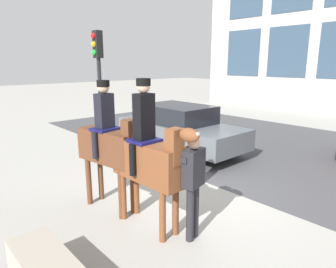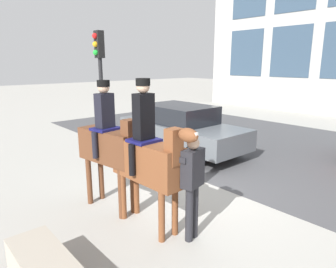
% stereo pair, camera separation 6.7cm
% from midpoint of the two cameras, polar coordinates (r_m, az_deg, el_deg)
% --- Properties ---
extents(ground_plane, '(80.00, 80.00, 0.00)m').
position_cam_midpoint_polar(ground_plane, '(7.11, 5.94, -10.64)').
color(ground_plane, '#9E9B93').
extents(road_surface, '(20.99, 8.50, 0.01)m').
position_cam_midpoint_polar(road_surface, '(10.90, 23.20, -3.09)').
color(road_surface, '#444447').
rests_on(road_surface, ground_plane).
extents(mounted_horse_lead, '(1.75, 0.66, 2.57)m').
position_cam_midpoint_polar(mounted_horse_lead, '(5.91, -10.79, -1.77)').
color(mounted_horse_lead, '#59331E').
rests_on(mounted_horse_lead, ground_plane).
extents(mounted_horse_companion, '(1.94, 0.65, 2.64)m').
position_cam_midpoint_polar(mounted_horse_companion, '(5.14, -3.37, -4.32)').
color(mounted_horse_companion, brown).
rests_on(mounted_horse_companion, ground_plane).
extents(pedestrian_bystander, '(0.81, 0.58, 1.76)m').
position_cam_midpoint_polar(pedestrian_bystander, '(4.89, 4.88, -8.77)').
color(pedestrian_bystander, '#232328').
rests_on(pedestrian_bystander, ground_plane).
extents(street_car_near_lane, '(4.58, 1.93, 1.53)m').
position_cam_midpoint_polar(street_car_near_lane, '(10.03, 2.63, 1.24)').
color(street_car_near_lane, '#51565B').
rests_on(street_car_near_lane, ground_plane).
extents(traffic_light, '(0.24, 0.29, 3.74)m').
position_cam_midpoint_polar(traffic_light, '(8.67, -12.54, 10.66)').
color(traffic_light, black).
rests_on(traffic_light, ground_plane).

